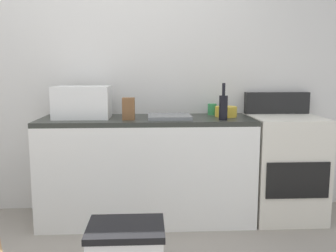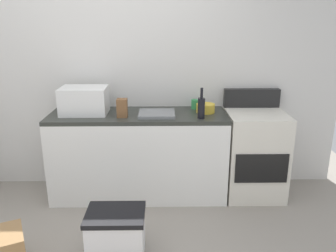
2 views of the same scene
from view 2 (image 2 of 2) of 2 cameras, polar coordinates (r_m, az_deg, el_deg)
wall_back at (r=3.81m, az=-9.36°, el=9.22°), size 5.00×0.10×2.60m
kitchen_counter at (r=3.66m, az=-4.82°, el=-4.75°), size 1.80×0.60×0.90m
stove_oven at (r=3.78m, az=14.02°, el=-4.27°), size 0.60×0.61×1.10m
microwave at (r=3.59m, az=-13.68°, el=4.13°), size 0.46×0.34×0.27m
sink_basin at (r=3.45m, az=-1.87°, el=2.05°), size 0.36×0.32×0.03m
wine_bottle at (r=3.33m, az=5.53°, el=3.09°), size 0.07×0.07×0.30m
coffee_mug at (r=3.70m, az=4.48°, el=3.63°), size 0.08×0.08×0.10m
knife_block at (r=3.40m, az=-7.60°, el=2.98°), size 0.10×0.10×0.18m
mixing_bowl at (r=3.56m, az=6.23°, el=2.95°), size 0.19×0.19×0.09m
storage_bin at (r=2.90m, az=-8.58°, el=-17.15°), size 0.46×0.36×0.38m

